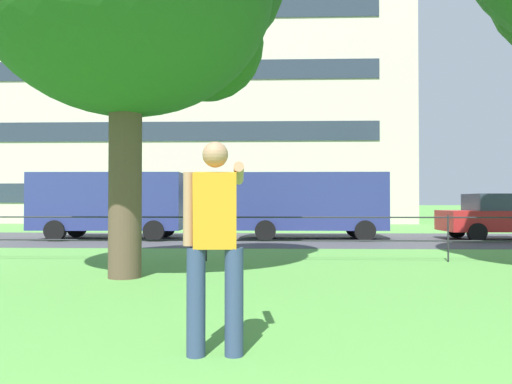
% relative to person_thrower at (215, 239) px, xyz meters
% --- Properties ---
extents(street_strip, '(80.00, 6.55, 0.01)m').
position_rel_person_thrower_xyz_m(street_strip, '(1.64, 12.68, -0.97)').
color(street_strip, '#424247').
rests_on(street_strip, ground).
extents(park_fence, '(36.37, 0.04, 1.00)m').
position_rel_person_thrower_xyz_m(park_fence, '(1.64, 6.59, -0.30)').
color(park_fence, '#232328').
rests_on(park_fence, ground).
extents(person_thrower, '(0.51, 0.79, 1.81)m').
position_rel_person_thrower_xyz_m(person_thrower, '(0.00, 0.00, 0.00)').
color(person_thrower, navy).
rests_on(person_thrower, ground).
extents(panel_van_right, '(5.03, 2.17, 2.24)m').
position_rel_person_thrower_xyz_m(panel_van_right, '(-5.03, 12.62, 0.29)').
color(panel_van_right, navy).
rests_on(panel_van_right, ground).
extents(panel_van_center, '(5.01, 2.11, 2.24)m').
position_rel_person_thrower_xyz_m(panel_van_center, '(1.76, 12.87, 0.29)').
color(panel_van_center, navy).
rests_on(panel_van_center, ground).
extents(car_red_far_left, '(4.06, 1.93, 1.54)m').
position_rel_person_thrower_xyz_m(car_red_far_left, '(8.15, 12.76, -0.20)').
color(car_red_far_left, red).
rests_on(car_red_far_left, ground).
extents(apartment_building_background, '(27.40, 13.44, 14.37)m').
position_rel_person_thrower_xyz_m(apartment_building_background, '(-4.96, 30.43, 6.21)').
color(apartment_building_background, beige).
rests_on(apartment_building_background, ground).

